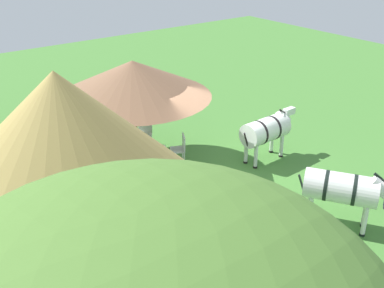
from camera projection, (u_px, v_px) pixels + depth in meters
The scene contains 11 objects.
ground_plane at pixel (223, 181), 13.14m from camera, with size 36.00×36.00×0.00m, color #407530.
thatched_hut at pixel (67, 179), 8.39m from camera, with size 5.56×5.56×4.41m.
shade_umbrella at pixel (133, 79), 12.80m from camera, with size 4.32×4.32×3.19m.
patio_dining_table at pixel (137, 146), 13.67m from camera, with size 1.63×1.19×0.74m.
patio_chair_east_end at pixel (93, 150), 13.72m from camera, with size 0.60×0.60×0.90m.
patio_chair_west_end at pixel (133, 171), 12.58m from camera, with size 0.60×0.60×0.90m.
patio_chair_near_hut at pixel (180, 147), 13.90m from camera, with size 0.59×0.58×0.90m.
patio_chair_near_lawn at pixel (145, 133), 14.88m from camera, with size 0.61×0.61×0.90m.
guest_beside_umbrella at pixel (123, 164), 11.93m from camera, with size 0.22×0.59×1.64m.
zebra_nearest_camera at pixel (343, 189), 10.77m from camera, with size 2.03×1.53×1.56m.
zebra_by_umbrella at pixel (267, 130), 13.94m from camera, with size 0.78×2.18×1.50m.
Camera 1 is at (-8.59, 7.58, 6.57)m, focal length 44.14 mm.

